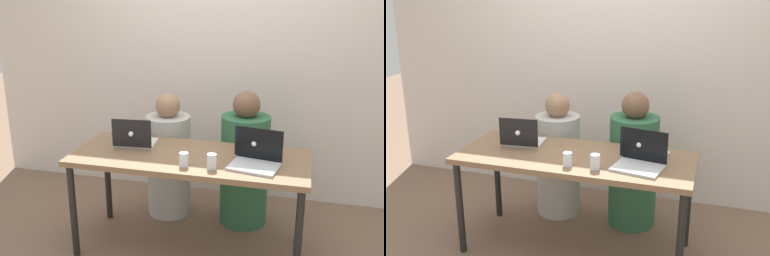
% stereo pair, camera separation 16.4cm
% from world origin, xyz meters
% --- Properties ---
extents(ground_plane, '(12.00, 12.00, 0.00)m').
position_xyz_m(ground_plane, '(0.00, 0.00, 0.00)').
color(ground_plane, brown).
extents(back_wall, '(4.50, 0.10, 2.54)m').
position_xyz_m(back_wall, '(0.00, 1.09, 1.27)').
color(back_wall, beige).
rests_on(back_wall, ground).
extents(desk, '(1.66, 0.68, 0.75)m').
position_xyz_m(desk, '(0.00, 0.00, 0.68)').
color(desk, brown).
rests_on(desk, ground).
extents(person_on_left, '(0.39, 0.39, 1.06)m').
position_xyz_m(person_on_left, '(-0.32, 0.52, 0.47)').
color(person_on_left, '#B0B0AA').
rests_on(person_on_left, ground).
extents(person_on_right, '(0.41, 0.41, 1.11)m').
position_xyz_m(person_on_right, '(0.32, 0.52, 0.49)').
color(person_on_right, '#2E613E').
rests_on(person_on_right, ground).
extents(laptop_front_right, '(0.35, 0.30, 0.23)m').
position_xyz_m(laptop_front_right, '(0.47, -0.08, 0.80)').
color(laptop_front_right, silver).
rests_on(laptop_front_right, desk).
extents(laptop_back_right, '(0.32, 0.29, 0.23)m').
position_xyz_m(laptop_back_right, '(0.47, 0.10, 0.80)').
color(laptop_back_right, silver).
rests_on(laptop_back_right, desk).
extents(laptop_back_left, '(0.31, 0.27, 0.22)m').
position_xyz_m(laptop_back_left, '(-0.45, 0.09, 0.80)').
color(laptop_back_left, silver).
rests_on(laptop_back_left, desk).
extents(water_glass_right, '(0.06, 0.06, 0.10)m').
position_xyz_m(water_glass_right, '(0.20, -0.20, 0.79)').
color(water_glass_right, silver).
rests_on(water_glass_right, desk).
extents(water_glass_center, '(0.06, 0.06, 0.09)m').
position_xyz_m(water_glass_center, '(0.02, -0.21, 0.79)').
color(water_glass_center, silver).
rests_on(water_glass_center, desk).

